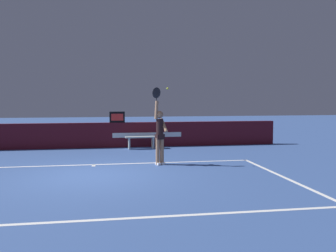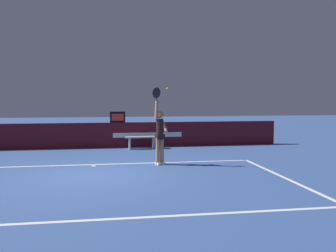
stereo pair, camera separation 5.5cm
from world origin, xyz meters
name	(u,v)px [view 2 (the right image)]	position (x,y,z in m)	size (l,w,h in m)	color
ground_plane	(91,175)	(0.00, 0.00, 0.00)	(60.00, 60.00, 0.00)	#385695
court_lines	(89,184)	(0.00, -1.05, 0.00)	(10.24, 5.44, 0.00)	white
back_wall	(98,135)	(0.00, 5.57, 0.53)	(15.76, 0.23, 1.06)	#4D111B
speed_display	(118,117)	(0.85, 5.57, 1.29)	(0.64, 0.16, 0.47)	black
tennis_player	(160,133)	(2.06, 1.28, 1.01)	(0.51, 0.43, 2.46)	#9E7556
tennis_ball	(168,89)	(2.30, 1.23, 2.40)	(0.07, 0.07, 0.07)	#CEE42D
courtside_bench_near	(142,140)	(1.81, 4.94, 0.38)	(1.32, 0.40, 0.51)	#A9B6B3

